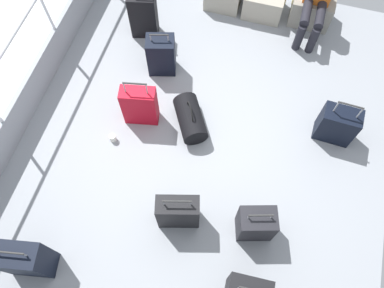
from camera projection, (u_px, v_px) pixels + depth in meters
name	position (u px, v px, depth m)	size (l,w,h in m)	color
ground_plane	(205.00, 135.00, 4.72)	(4.40, 5.20, 0.06)	gray
gunwale_port	(37.00, 83.00, 4.74)	(0.06, 5.20, 0.45)	gray
railing_port	(18.00, 54.00, 4.24)	(0.04, 4.20, 1.02)	silver
cargo_crate_1	(264.00, 1.00, 5.38)	(0.58, 0.50, 0.37)	#9E9989
cargo_crate_2	(312.00, 9.00, 5.29)	(0.59, 0.43, 0.41)	gray
suitcase_0	(140.00, 106.00, 4.52)	(0.44, 0.27, 0.76)	#B70C1E
suitcase_2	(256.00, 224.00, 3.95)	(0.43, 0.35, 0.60)	black
suitcase_3	(161.00, 55.00, 4.85)	(0.40, 0.34, 0.67)	black
suitcase_4	(178.00, 212.00, 3.98)	(0.48, 0.31, 0.67)	black
suitcase_5	(25.00, 259.00, 3.75)	(0.49, 0.33, 0.71)	black
suitcase_6	(143.00, 15.00, 5.08)	(0.40, 0.30, 0.85)	black
suitcase_7	(337.00, 125.00, 4.45)	(0.44, 0.26, 0.71)	black
duffel_bag	(190.00, 118.00, 4.60)	(0.55, 0.64, 0.44)	black
paper_cup	(113.00, 138.00, 4.61)	(0.08, 0.08, 0.10)	white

